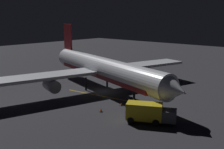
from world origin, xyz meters
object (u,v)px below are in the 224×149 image
(traffic_cone_near_right, at_px, (164,90))
(catering_truck, at_px, (140,81))
(airliner, at_px, (102,69))
(traffic_cone_under_wing, at_px, (101,110))
(traffic_cone_far, at_px, (184,92))
(ground_crew_worker, at_px, (133,104))
(traffic_cone_near_left, at_px, (121,104))
(baggage_truck, at_px, (149,113))

(traffic_cone_near_right, bearing_deg, catering_truck, -87.02)
(airliner, xyz_separation_m, catering_truck, (-7.24, 3.44, -2.95))
(traffic_cone_under_wing, height_order, traffic_cone_far, same)
(traffic_cone_far, bearing_deg, ground_crew_worker, -6.91)
(airliner, height_order, traffic_cone_under_wing, airliner)
(catering_truck, distance_m, traffic_cone_near_right, 5.28)
(airliner, bearing_deg, traffic_cone_near_left, 62.69)
(ground_crew_worker, relative_size, traffic_cone_far, 3.16)
(traffic_cone_far, bearing_deg, airliner, -55.38)
(baggage_truck, height_order, traffic_cone_under_wing, baggage_truck)
(traffic_cone_near_left, distance_m, traffic_cone_far, 13.36)
(airliner, xyz_separation_m, traffic_cone_near_left, (4.27, 8.27, -3.93))
(catering_truck, relative_size, traffic_cone_far, 10.54)
(traffic_cone_near_right, bearing_deg, traffic_cone_under_wing, -2.64)
(traffic_cone_near_left, relative_size, traffic_cone_near_right, 1.00)
(traffic_cone_near_right, height_order, traffic_cone_under_wing, same)
(traffic_cone_under_wing, distance_m, traffic_cone_far, 17.46)
(traffic_cone_under_wing, bearing_deg, airliner, -136.87)
(traffic_cone_near_right, height_order, traffic_cone_far, same)
(airliner, relative_size, baggage_truck, 6.02)
(traffic_cone_under_wing, bearing_deg, baggage_truck, 98.71)
(airliner, height_order, traffic_cone_far, airliner)
(airliner, xyz_separation_m, baggage_truck, (7.27, 15.40, -2.84))
(airliner, bearing_deg, traffic_cone_under_wing, 43.13)
(ground_crew_worker, distance_m, traffic_cone_near_left, 2.53)
(catering_truck, height_order, traffic_cone_near_right, catering_truck)
(ground_crew_worker, relative_size, traffic_cone_under_wing, 3.16)
(traffic_cone_near_left, height_order, traffic_cone_near_right, same)
(airliner, xyz_separation_m, traffic_cone_near_right, (-7.51, 8.62, -3.93))
(traffic_cone_far, bearing_deg, catering_truck, -82.02)
(airliner, height_order, catering_truck, airliner)
(catering_truck, xyz_separation_m, ground_crew_worker, (11.72, 7.27, -0.34))
(ground_crew_worker, height_order, traffic_cone_far, ground_crew_worker)
(catering_truck, bearing_deg, airliner, -25.40)
(baggage_truck, xyz_separation_m, traffic_cone_under_wing, (1.15, -7.51, -1.08))
(catering_truck, xyz_separation_m, traffic_cone_near_right, (-0.27, 5.18, -0.97))
(traffic_cone_near_left, xyz_separation_m, traffic_cone_far, (-12.75, 4.01, 0.00))
(traffic_cone_near_right, bearing_deg, traffic_cone_far, 104.85)
(airliner, bearing_deg, traffic_cone_near_right, 131.05)
(airliner, distance_m, baggage_truck, 17.26)
(ground_crew_worker, bearing_deg, catering_truck, -148.19)
(catering_truck, relative_size, ground_crew_worker, 3.33)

